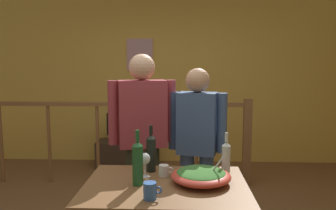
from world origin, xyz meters
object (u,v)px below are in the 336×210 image
at_px(tv_console, 127,153).
at_px(mug_blue, 150,191).
at_px(flat_screen_tv, 126,125).
at_px(wine_bottle_green, 138,162).
at_px(wine_glass, 145,160).
at_px(wine_bottle_dark, 151,152).
at_px(mug_white, 164,171).
at_px(wine_bottle_clear, 226,156).
at_px(salad_bowl, 201,175).
at_px(person_standing_left, 143,129).
at_px(person_standing_right, 197,140).
at_px(stair_railing, 140,130).
at_px(serving_table, 166,196).
at_px(framed_picture, 140,55).

relative_size(tv_console, mug_blue, 7.68).
height_order(flat_screen_tv, wine_bottle_green, wine_bottle_green).
bearing_deg(tv_console, wine_glass, -77.60).
xyz_separation_m(wine_bottle_dark, mug_white, (0.11, -0.11, -0.11)).
relative_size(flat_screen_tv, wine_bottle_green, 1.51).
distance_m(tv_console, mug_white, 2.82).
xyz_separation_m(wine_bottle_clear, mug_blue, (-0.53, -0.54, -0.07)).
height_order(salad_bowl, mug_blue, salad_bowl).
distance_m(person_standing_left, person_standing_right, 0.51).
relative_size(stair_railing, person_standing_left, 2.39).
bearing_deg(flat_screen_tv, serving_table, -74.95).
xyz_separation_m(wine_bottle_green, person_standing_right, (0.44, 0.79, -0.03)).
bearing_deg(framed_picture, wine_bottle_clear, -70.34).
xyz_separation_m(stair_railing, wine_bottle_green, (0.25, -2.10, 0.21)).
distance_m(serving_table, mug_blue, 0.31).
height_order(tv_console, mug_white, mug_white).
distance_m(wine_glass, wine_bottle_dark, 0.14).
relative_size(wine_bottle_clear, mug_white, 2.78).
relative_size(wine_bottle_clear, person_standing_right, 0.19).
bearing_deg(tv_console, wine_bottle_green, -78.88).
bearing_deg(mug_blue, framed_picture, 98.07).
xyz_separation_m(stair_railing, wine_bottle_dark, (0.31, -1.81, 0.20)).
bearing_deg(stair_railing, serving_table, -78.09).
bearing_deg(person_standing_right, mug_blue, 85.97).
relative_size(tv_console, mug_white, 8.22).
bearing_deg(wine_bottle_green, tv_console, 101.12).
bearing_deg(framed_picture, wine_bottle_dark, -81.30).
distance_m(wine_bottle_green, person_standing_right, 0.90).
bearing_deg(person_standing_left, tv_console, -90.18).
bearing_deg(flat_screen_tv, wine_glass, -77.46).
relative_size(tv_console, wine_bottle_dark, 2.50).
distance_m(tv_console, flat_screen_tv, 0.46).
xyz_separation_m(flat_screen_tv, salad_bowl, (0.99, -2.74, 0.17)).
bearing_deg(wine_bottle_dark, mug_blue, -85.37).
xyz_separation_m(stair_railing, salad_bowl, (0.68, -2.04, 0.10)).
relative_size(tv_console, person_standing_left, 0.53).
bearing_deg(flat_screen_tv, stair_railing, -66.21).
height_order(salad_bowl, mug_white, salad_bowl).
bearing_deg(wine_bottle_clear, person_standing_left, 145.19).
bearing_deg(framed_picture, serving_table, -79.77).
distance_m(stair_railing, person_standing_left, 1.35).
relative_size(stair_railing, flat_screen_tv, 6.99).
distance_m(salad_bowl, wine_bottle_green, 0.45).
distance_m(serving_table, wine_glass, 0.30).
height_order(framed_picture, person_standing_left, framed_picture).
xyz_separation_m(salad_bowl, mug_blue, (-0.33, -0.30, 0.00)).
bearing_deg(wine_glass, wine_bottle_green, -101.36).
height_order(stair_railing, person_standing_left, person_standing_left).
xyz_separation_m(framed_picture, mug_white, (0.54, -2.94, -0.91)).
height_order(stair_railing, mug_white, stair_railing).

